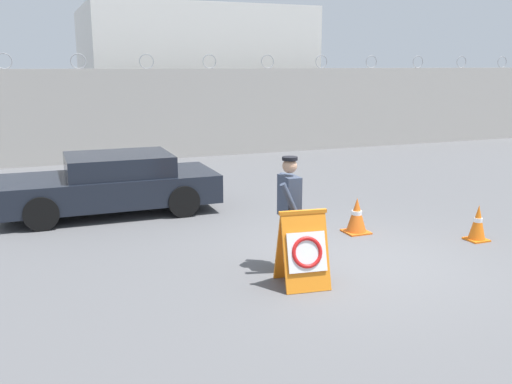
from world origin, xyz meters
TOP-DOWN VIEW (x-y plane):
  - ground_plane at (0.00, 0.00)m, footprint 90.00×90.00m
  - perimeter_wall at (-0.00, 11.15)m, footprint 36.00×0.30m
  - building_block at (1.82, 16.29)m, footprint 8.55×6.79m
  - barricade_sign at (-1.23, -0.53)m, footprint 0.72×0.74m
  - security_guard at (-1.12, 0.19)m, footprint 0.38×0.61m
  - traffic_cone_near at (0.82, 1.42)m, footprint 0.44×0.44m
  - traffic_cone_mid at (2.54, 0.23)m, footprint 0.35×0.35m
  - parked_car_front_coupe at (-3.14, 4.56)m, footprint 4.38×1.96m

SIDE VIEW (x-z plane):
  - ground_plane at x=0.00m, z-range 0.00..0.00m
  - traffic_cone_mid at x=2.54m, z-range 0.00..0.64m
  - traffic_cone_near at x=0.82m, z-range 0.00..0.65m
  - barricade_sign at x=-1.23m, z-range 0.00..1.07m
  - parked_car_front_coupe at x=-3.14m, z-range 0.01..1.23m
  - security_guard at x=-1.12m, z-range 0.09..1.80m
  - perimeter_wall at x=0.00m, z-range -0.22..3.13m
  - building_block at x=1.82m, z-range 0.00..5.21m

